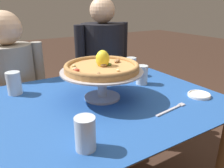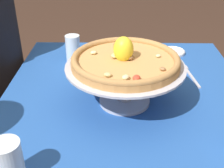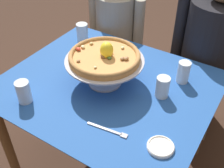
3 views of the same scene
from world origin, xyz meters
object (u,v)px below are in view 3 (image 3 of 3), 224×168
pizza (105,56)px  water_glass_side_right (162,88)px  water_glass_back_right (183,73)px  diner_right (207,60)px  water_glass_back_left (82,34)px  water_glass_front_left (24,93)px  dinner_fork (109,130)px  pizza_stand (105,66)px  side_plate (161,147)px  diner_left (116,40)px

pizza → water_glass_side_right: pizza is taller
water_glass_back_right → diner_right: size_ratio=0.10×
diner_right → pizza: bearing=-119.7°
water_glass_back_left → water_glass_front_left: water_glass_back_left is taller
water_glass_back_right → water_glass_front_left: water_glass_back_right is taller
dinner_fork → diner_right: diner_right is taller
pizza_stand → water_glass_front_left: 0.44m
water_glass_back_right → water_glass_back_left: same height
side_plate → diner_right: diner_right is taller
water_glass_back_right → water_glass_side_right: water_glass_back_right is taller
water_glass_back_right → water_glass_front_left: bearing=-136.7°
pizza_stand → water_glass_back_right: size_ratio=3.36×
pizza_stand → dinner_fork: 0.38m
pizza → water_glass_back_right: (0.37, 0.24, -0.12)m
side_plate → water_glass_back_right: bearing=100.8°
water_glass_front_left → pizza: bearing=53.3°
water_glass_back_left → water_glass_back_right: bearing=-5.0°
diner_left → diner_right: diner_right is taller
pizza → side_plate: bearing=-29.3°
water_glass_front_left → diner_right: 1.24m
pizza_stand → diner_right: bearing=60.3°
diner_right → water_glass_back_right: bearing=-93.6°
water_glass_front_left → side_plate: 0.73m
diner_left → water_glass_side_right: bearing=-42.8°
diner_left → diner_right: size_ratio=0.93×
diner_left → pizza_stand: bearing=-62.9°
dinner_fork → water_glass_back_left: bearing=135.2°
pizza → diner_right: (0.39, 0.69, -0.27)m
pizza_stand → pizza: bearing=51.2°
pizza → diner_left: bearing=117.1°
water_glass_back_right → pizza: bearing=-146.7°
water_glass_side_right → diner_right: (0.07, 0.63, -0.15)m
side_plate → dinner_fork: side_plate is taller
pizza_stand → diner_left: bearing=117.1°
side_plate → diner_left: size_ratio=0.11×
side_plate → dinner_fork: 0.25m
pizza → dinner_fork: 0.41m
water_glass_back_left → dinner_fork: bearing=-44.8°
pizza → water_glass_side_right: (0.32, 0.06, -0.12)m
pizza → dinner_fork: bearing=-53.6°
pizza_stand → dinner_fork: size_ratio=2.07×
water_glass_back_left → diner_right: bearing=26.2°
pizza → water_glass_front_left: size_ratio=3.13×
water_glass_back_left → dinner_fork: 0.85m
diner_right → side_plate: bearing=-85.9°
water_glass_side_right → diner_right: diner_right is taller
water_glass_side_right → side_plate: size_ratio=0.97×
water_glass_front_left → diner_right: bearing=57.8°
water_glass_front_left → diner_right: size_ratio=0.10×
water_glass_back_right → water_glass_front_left: (-0.63, -0.59, -0.00)m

